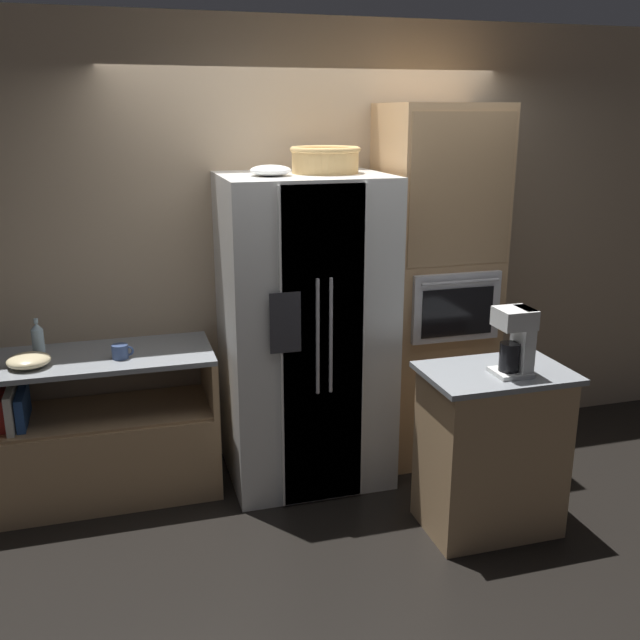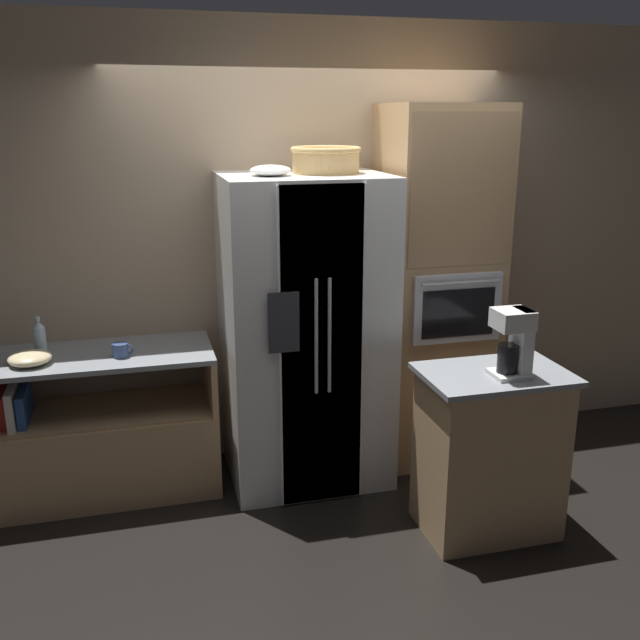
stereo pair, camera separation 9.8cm
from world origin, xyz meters
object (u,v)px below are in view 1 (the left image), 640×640
(fruit_bowl, at_px, (271,170))
(coffee_maker, at_px, (516,339))
(wicker_basket, at_px, (326,159))
(refrigerator, at_px, (305,332))
(mug, at_px, (121,352))
(bottle_tall, at_px, (38,340))
(mixing_bowl, at_px, (29,360))
(wall_oven, at_px, (434,287))

(fruit_bowl, bearing_deg, coffee_maker, -39.90)
(fruit_bowl, relative_size, coffee_maker, 0.65)
(wicker_basket, bearing_deg, refrigerator, -163.52)
(coffee_maker, bearing_deg, fruit_bowl, 140.10)
(coffee_maker, bearing_deg, wicker_basket, 126.06)
(wicker_basket, bearing_deg, mug, -178.01)
(coffee_maker, bearing_deg, bottle_tall, 155.23)
(fruit_bowl, bearing_deg, mug, 176.44)
(bottle_tall, xyz_separation_m, mixing_bowl, (-0.04, -0.16, -0.07))
(mixing_bowl, bearing_deg, fruit_bowl, -2.09)
(wall_oven, xyz_separation_m, coffee_maker, (-0.03, -1.05, -0.03))
(wall_oven, xyz_separation_m, mug, (-1.99, -0.09, -0.22))
(fruit_bowl, relative_size, mug, 1.89)
(bottle_tall, xyz_separation_m, mug, (0.45, -0.16, -0.06))
(wall_oven, height_order, coffee_maker, wall_oven)
(refrigerator, height_order, fruit_bowl, fruit_bowl)
(fruit_bowl, height_order, bottle_tall, fruit_bowl)
(bottle_tall, distance_m, mixing_bowl, 0.18)
(fruit_bowl, distance_m, bottle_tall, 1.65)
(refrigerator, relative_size, bottle_tall, 8.26)
(wall_oven, bearing_deg, coffee_maker, -91.40)
(wall_oven, bearing_deg, refrigerator, -174.34)
(refrigerator, height_order, mixing_bowl, refrigerator)
(wall_oven, height_order, mixing_bowl, wall_oven)
(wall_oven, xyz_separation_m, wicker_basket, (-0.75, -0.05, 0.83))
(mug, bearing_deg, refrigerator, 0.05)
(wall_oven, height_order, bottle_tall, wall_oven)
(wall_oven, relative_size, coffee_maker, 6.44)
(wall_oven, bearing_deg, mug, -177.42)
(refrigerator, distance_m, wicker_basket, 1.04)
(mug, relative_size, mixing_bowl, 0.53)
(wicker_basket, distance_m, mug, 1.62)
(wicker_basket, xyz_separation_m, mug, (-1.23, -0.04, -1.05))
(bottle_tall, xyz_separation_m, coffee_maker, (2.41, -1.11, 0.14))
(refrigerator, relative_size, fruit_bowl, 8.14)
(fruit_bowl, relative_size, bottle_tall, 1.02)
(wall_oven, bearing_deg, wicker_basket, -176.44)
(wicker_basket, relative_size, bottle_tall, 1.80)
(refrigerator, bearing_deg, wall_oven, 5.66)
(bottle_tall, bearing_deg, wall_oven, -1.58)
(bottle_tall, bearing_deg, fruit_bowl, -9.01)
(refrigerator, bearing_deg, mixing_bowl, -179.79)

